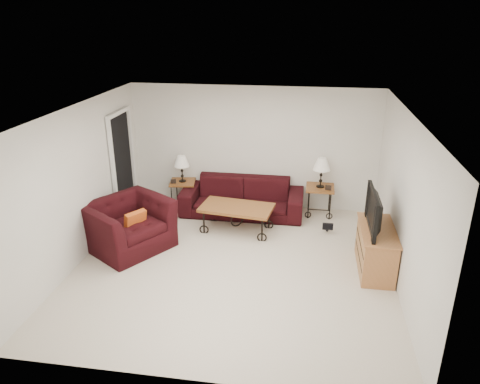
% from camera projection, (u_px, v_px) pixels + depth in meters
% --- Properties ---
extents(ground, '(5.00, 5.00, 0.00)m').
position_uv_depth(ground, '(233.00, 265.00, 7.31)').
color(ground, beige).
rests_on(ground, ground).
extents(wall_back, '(5.00, 0.02, 2.50)m').
position_uv_depth(wall_back, '(253.00, 148.00, 9.13)').
color(wall_back, silver).
rests_on(wall_back, ground).
extents(wall_front, '(5.00, 0.02, 2.50)m').
position_uv_depth(wall_front, '(192.00, 286.00, 4.55)').
color(wall_front, silver).
rests_on(wall_front, ground).
extents(wall_left, '(0.02, 5.00, 2.50)m').
position_uv_depth(wall_left, '(79.00, 185.00, 7.19)').
color(wall_left, silver).
rests_on(wall_left, ground).
extents(wall_right, '(0.02, 5.00, 2.50)m').
position_uv_depth(wall_right, '(404.00, 204.00, 6.49)').
color(wall_right, silver).
rests_on(wall_right, ground).
extents(ceiling, '(5.00, 5.00, 0.00)m').
position_uv_depth(ceiling, '(232.00, 112.00, 6.37)').
color(ceiling, white).
rests_on(ceiling, wall_back).
extents(doorway, '(0.08, 0.94, 2.04)m').
position_uv_depth(doorway, '(123.00, 166.00, 8.79)').
color(doorway, black).
rests_on(doorway, ground).
extents(sofa, '(2.43, 0.95, 0.71)m').
position_uv_depth(sofa, '(242.00, 197.00, 9.05)').
color(sofa, black).
rests_on(sofa, ground).
extents(side_table_left, '(0.58, 0.58, 0.55)m').
position_uv_depth(side_table_left, '(183.00, 194.00, 9.42)').
color(side_table_left, brown).
rests_on(side_table_left, ground).
extents(side_table_right, '(0.55, 0.55, 0.60)m').
position_uv_depth(side_table_right, '(319.00, 201.00, 9.02)').
color(side_table_right, brown).
rests_on(side_table_right, ground).
extents(lamp_left, '(0.36, 0.36, 0.55)m').
position_uv_depth(lamp_left, '(182.00, 169.00, 9.22)').
color(lamp_left, black).
rests_on(lamp_left, side_table_left).
extents(lamp_right, '(0.34, 0.34, 0.60)m').
position_uv_depth(lamp_right, '(321.00, 173.00, 8.80)').
color(lamp_right, black).
rests_on(lamp_right, side_table_right).
extents(photo_frame_left, '(0.11, 0.05, 0.09)m').
position_uv_depth(photo_frame_left, '(173.00, 181.00, 9.19)').
color(photo_frame_left, black).
rests_on(photo_frame_left, side_table_left).
extents(photo_frame_right, '(0.12, 0.04, 0.10)m').
position_uv_depth(photo_frame_right, '(328.00, 188.00, 8.73)').
color(photo_frame_right, black).
rests_on(photo_frame_right, side_table_right).
extents(coffee_table, '(1.40, 0.88, 0.49)m').
position_uv_depth(coffee_table, '(237.00, 218.00, 8.37)').
color(coffee_table, brown).
rests_on(coffee_table, ground).
extents(armchair, '(1.68, 1.72, 0.85)m').
position_uv_depth(armchair, '(128.00, 225.00, 7.70)').
color(armchair, black).
rests_on(armchair, ground).
extents(throw_pillow, '(0.30, 0.38, 0.38)m').
position_uv_depth(throw_pillow, '(135.00, 222.00, 7.60)').
color(throw_pillow, orange).
rests_on(throw_pillow, armchair).
extents(tv_stand, '(0.49, 1.18, 0.71)m').
position_uv_depth(tv_stand, '(376.00, 249.00, 7.06)').
color(tv_stand, '#B36A42').
rests_on(tv_stand, ground).
extents(television, '(0.14, 1.06, 0.61)m').
position_uv_depth(television, '(379.00, 211.00, 6.82)').
color(television, black).
rests_on(television, tv_stand).
extents(backpack, '(0.35, 0.30, 0.38)m').
position_uv_depth(backpack, '(328.00, 222.00, 8.34)').
color(backpack, black).
rests_on(backpack, ground).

